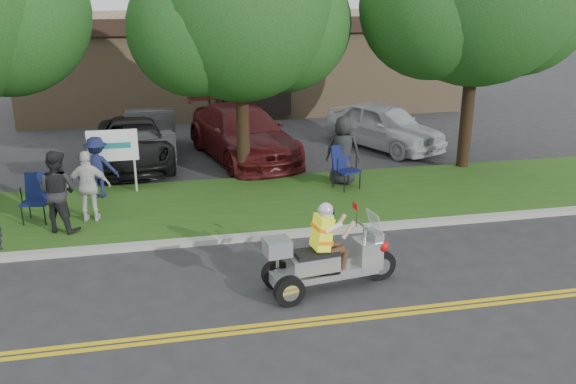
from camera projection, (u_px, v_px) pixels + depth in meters
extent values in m
plane|color=#28282B|center=(275.00, 310.00, 10.25)|extent=(120.00, 120.00, 0.00)
cube|color=gold|center=(282.00, 328.00, 9.71)|extent=(60.00, 0.10, 0.01)
cube|color=gold|center=(280.00, 323.00, 9.86)|extent=(60.00, 0.10, 0.01)
cube|color=#A8A89E|center=(248.00, 237.00, 13.05)|extent=(60.00, 0.25, 0.12)
cube|color=#234A13|center=(235.00, 204.00, 15.04)|extent=(60.00, 4.00, 0.10)
cube|color=#9E7F5B|center=(239.00, 59.00, 27.58)|extent=(18.00, 8.00, 4.00)
cube|color=black|center=(252.00, 26.00, 23.29)|extent=(18.00, 0.30, 0.60)
sphere|color=#123F15|center=(4.00, 11.00, 14.51)|extent=(4.05, 4.05, 4.05)
cylinder|color=#332114|center=(242.00, 106.00, 16.33)|extent=(0.36, 0.36, 4.20)
sphere|color=#123F15|center=(240.00, 7.00, 15.51)|extent=(4.80, 4.80, 4.80)
sphere|color=#123F15|center=(284.00, 24.00, 16.17)|extent=(3.60, 3.60, 3.60)
sphere|color=#123F15|center=(194.00, 30.00, 15.26)|extent=(3.36, 3.36, 3.36)
cylinder|color=#332114|center=(469.00, 89.00, 17.33)|extent=(0.36, 0.36, 4.76)
sphere|color=#123F15|center=(518.00, 1.00, 17.12)|extent=(4.20, 4.20, 4.20)
sphere|color=#123F15|center=(433.00, 5.00, 16.13)|extent=(3.92, 3.92, 3.92)
cylinder|color=silver|center=(95.00, 177.00, 15.51)|extent=(0.06, 0.06, 1.10)
cylinder|color=silver|center=(135.00, 175.00, 15.71)|extent=(0.06, 0.06, 1.10)
cube|color=white|center=(113.00, 145.00, 15.35)|extent=(1.25, 0.06, 0.80)
cylinder|color=black|center=(381.00, 265.00, 11.24)|extent=(0.59, 0.21, 0.58)
cylinder|color=black|center=(289.00, 291.00, 10.32)|extent=(0.55, 0.22, 0.54)
cylinder|color=black|center=(276.00, 274.00, 10.93)|extent=(0.55, 0.22, 0.54)
cube|color=#AAADB3|center=(328.00, 272.00, 10.89)|extent=(1.87, 0.69, 0.17)
cube|color=#AAADB3|center=(313.00, 264.00, 10.73)|extent=(0.92, 0.56, 0.34)
cube|color=black|center=(316.00, 253.00, 10.68)|extent=(0.82, 0.51, 0.10)
cube|color=#AAADB3|center=(367.00, 253.00, 11.05)|extent=(0.49, 0.52, 0.53)
cube|color=silver|center=(375.00, 224.00, 10.92)|extent=(0.24, 0.46, 0.47)
cube|color=#AAADB3|center=(277.00, 247.00, 10.37)|extent=(0.48, 0.46, 0.29)
sphere|color=#B20C0F|center=(382.00, 246.00, 10.95)|extent=(0.21, 0.21, 0.21)
cube|color=#E7FA1A|center=(322.00, 232.00, 10.59)|extent=(0.38, 0.43, 0.62)
sphere|color=silver|center=(325.00, 210.00, 10.48)|extent=(0.28, 0.28, 0.28)
cylinder|color=black|center=(22.00, 216.00, 13.51)|extent=(0.03, 0.03, 0.45)
cylinder|color=black|center=(45.00, 216.00, 13.53)|extent=(0.03, 0.03, 0.45)
cylinder|color=black|center=(30.00, 209.00, 13.94)|extent=(0.03, 0.03, 0.45)
cylinder|color=black|center=(52.00, 208.00, 13.95)|extent=(0.03, 0.03, 0.45)
cube|color=#0D1640|center=(36.00, 202.00, 13.66)|extent=(0.65, 0.60, 0.04)
cube|color=#0D1640|center=(38.00, 186.00, 13.79)|extent=(0.59, 0.26, 0.61)
cylinder|color=black|center=(344.00, 184.00, 15.65)|extent=(0.03, 0.03, 0.47)
cylinder|color=black|center=(360.00, 180.00, 15.92)|extent=(0.03, 0.03, 0.47)
cylinder|color=black|center=(333.00, 179.00, 16.03)|extent=(0.03, 0.03, 0.47)
cylinder|color=black|center=(349.00, 176.00, 16.30)|extent=(0.03, 0.03, 0.47)
cube|color=#0E1445|center=(347.00, 171.00, 15.90)|extent=(0.75, 0.72, 0.04)
cube|color=#0E1445|center=(341.00, 157.00, 15.99)|extent=(0.62, 0.38, 0.64)
imported|color=black|center=(58.00, 191.00, 13.03)|extent=(1.09, 1.00, 1.80)
imported|color=silver|center=(89.00, 186.00, 13.62)|extent=(0.98, 0.46, 1.63)
imported|color=#1A1E48|center=(97.00, 167.00, 15.18)|extent=(1.06, 0.68, 1.55)
imported|color=black|center=(343.00, 150.00, 16.15)|extent=(1.03, 0.83, 1.84)
imported|color=#2C2C2E|center=(151.00, 135.00, 19.05)|extent=(1.61, 4.41, 1.44)
imported|color=black|center=(134.00, 143.00, 18.31)|extent=(2.37, 4.97, 1.37)
imported|color=#4B1113|center=(243.00, 133.00, 18.97)|extent=(3.42, 5.91, 1.61)
imported|color=silver|center=(384.00, 126.00, 20.23)|extent=(3.45, 4.76, 1.51)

